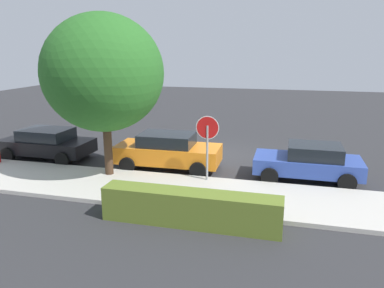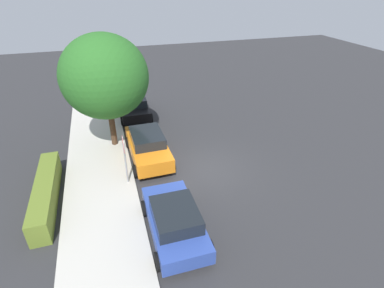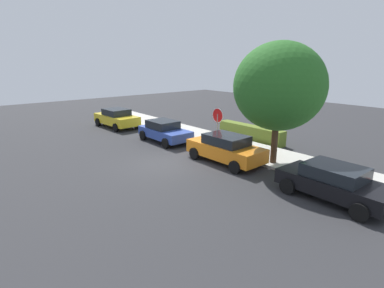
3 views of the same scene
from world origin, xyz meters
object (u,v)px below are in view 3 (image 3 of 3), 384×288
Objects in this scene: parked_car_yellow at (117,118)px; street_tree_near_corner at (279,87)px; parked_car_blue at (164,131)px; stop_sign at (218,121)px; parked_car_orange at (226,148)px; parked_car_black at (334,182)px.

parked_car_yellow is 14.12m from street_tree_near_corner.
stop_sign is at bearing 19.83° from parked_car_blue.
parked_car_yellow is (-6.19, -0.37, 0.04)m from parked_car_blue.
parked_car_black is at bearing -0.23° from parked_car_orange.
parked_car_blue is (-5.55, -0.02, -0.05)m from parked_car_orange.
street_tree_near_corner reaches higher than parked_car_yellow.
street_tree_near_corner reaches higher than parked_car_black.
stop_sign is 4.41m from street_tree_near_corner.
parked_car_orange is (1.93, -1.28, -0.98)m from stop_sign.
parked_car_yellow is at bearing -176.59° from parked_car_blue.
street_tree_near_corner is (7.42, 1.63, 3.25)m from parked_car_blue.
street_tree_near_corner reaches higher than parked_car_orange.
stop_sign reaches higher than parked_car_orange.
street_tree_near_corner is at bearing 156.98° from parked_car_black.
parked_car_black is (5.71, -0.02, -0.05)m from parked_car_orange.
parked_car_orange is at bearing 0.24° from parked_car_blue.
parked_car_black is at bearing 1.21° from parked_car_yellow.
parked_car_orange is 5.71m from parked_car_black.
stop_sign is 10.00m from parked_car_yellow.
parked_car_blue is at bearing -179.76° from parked_car_orange.
street_tree_near_corner is at bearing 40.66° from parked_car_orange.
stop_sign is at bearing -175.11° from street_tree_near_corner.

